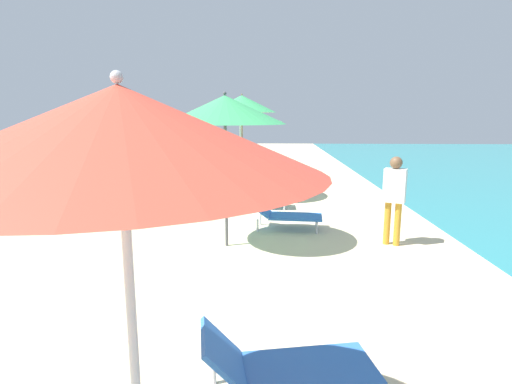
{
  "coord_description": "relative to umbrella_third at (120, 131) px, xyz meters",
  "views": [
    {
      "loc": [
        1.21,
        6.92,
        2.2
      ],
      "look_at": [
        0.96,
        13.32,
        0.99
      ],
      "focal_mm": 28.12,
      "sensor_mm": 36.0,
      "label": 1
    }
  ],
  "objects": [
    {
      "name": "lounger_fifth_shoreside",
      "position": [
        0.68,
        10.04,
        -1.88
      ],
      "size": [
        1.54,
        0.63,
        0.56
      ],
      "rotation": [
        0.0,
        0.0,
        -0.05
      ],
      "color": "blue",
      "rests_on": "ground"
    },
    {
      "name": "beach_ball",
      "position": [
        1.45,
        15.5,
        -1.97
      ],
      "size": [
        0.32,
        0.32,
        0.32
      ],
      "primitive_type": "sphere",
      "color": "#3FB266",
      "rests_on": "ground"
    },
    {
      "name": "lounger_fifth_inland",
      "position": [
        0.47,
        7.7,
        -1.81
      ],
      "size": [
        1.24,
        0.58,
        0.58
      ],
      "rotation": [
        0.0,
        0.0,
        -0.0
      ],
      "color": "blue",
      "rests_on": "ground"
    },
    {
      "name": "umbrella_farthest",
      "position": [
        -0.43,
        13.5,
        0.53
      ],
      "size": [
        2.58,
        2.58,
        3.04
      ],
      "color": "olive",
      "rests_on": "ground"
    },
    {
      "name": "person_walking_near",
      "position": [
        2.8,
        4.94,
        -1.21
      ],
      "size": [
        0.42,
        0.35,
        1.54
      ],
      "rotation": [
        0.0,
        0.0,
        1.14
      ],
      "color": "orange",
      "rests_on": "ground"
    },
    {
      "name": "lounger_farthest_inland",
      "position": [
        0.06,
        12.44,
        -1.81
      ],
      "size": [
        1.49,
        0.74,
        0.63
      ],
      "rotation": [
        0.0,
        0.0,
        0.07
      ],
      "color": "white",
      "rests_on": "ground"
    },
    {
      "name": "lounger_third_shoreside",
      "position": [
        0.82,
        1.0,
        -1.86
      ],
      "size": [
        1.46,
        0.81,
        0.59
      ],
      "rotation": [
        0.0,
        0.0,
        0.18
      ],
      "color": "blue",
      "rests_on": "ground"
    },
    {
      "name": "umbrella_fifth",
      "position": [
        -0.13,
        8.88,
        0.12
      ],
      "size": [
        2.24,
        2.24,
        2.52
      ],
      "color": "silver",
      "rests_on": "ground"
    },
    {
      "name": "lounger_fourth_shoreside",
      "position": [
        0.98,
        5.85,
        -1.83
      ],
      "size": [
        1.44,
        0.72,
        0.56
      ],
      "rotation": [
        0.0,
        0.0,
        -0.09
      ],
      "color": "blue",
      "rests_on": "ground"
    },
    {
      "name": "umbrella_fourth",
      "position": [
        -0.06,
        4.76,
        0.17
      ],
      "size": [
        2.0,
        2.0,
        2.6
      ],
      "color": "#4C4C51",
      "rests_on": "ground"
    },
    {
      "name": "lounger_farthest_shoreside",
      "position": [
        0.24,
        14.54,
        -1.85
      ],
      "size": [
        1.56,
        0.92,
        0.58
      ],
      "rotation": [
        0.0,
        0.0,
        -0.21
      ],
      "color": "#4CA572",
      "rests_on": "ground"
    },
    {
      "name": "umbrella_third",
      "position": [
        0.0,
        0.0,
        0.0
      ],
      "size": [
        1.96,
        1.96,
        2.41
      ],
      "color": "silver",
      "rests_on": "ground"
    }
  ]
}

